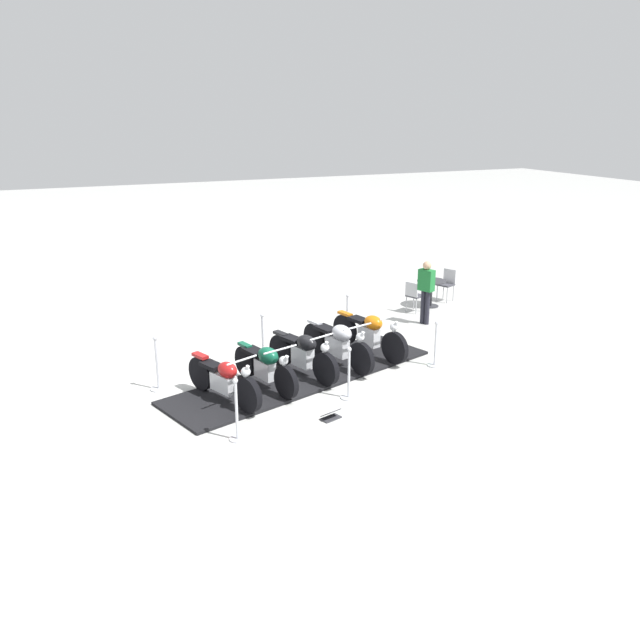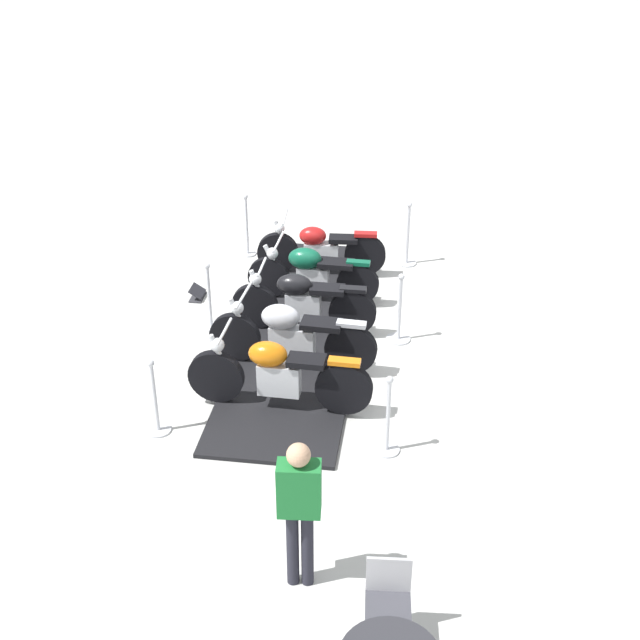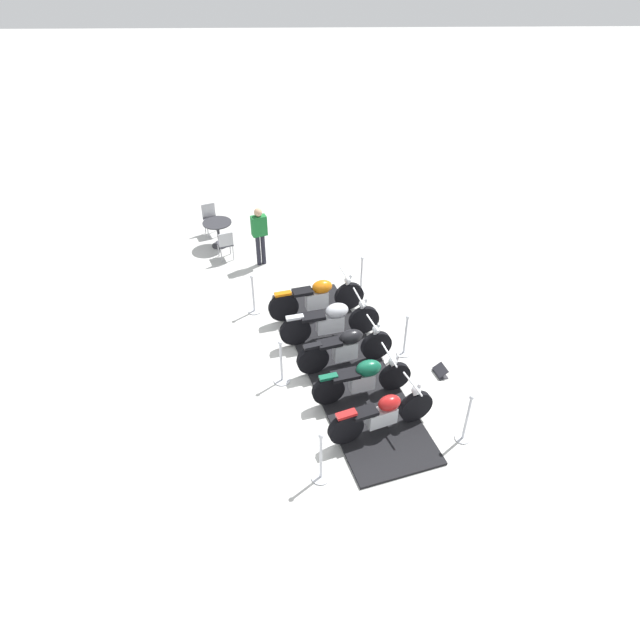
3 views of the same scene
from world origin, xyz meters
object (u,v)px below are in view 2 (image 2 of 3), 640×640
at_px(stanchion_left_front, 407,245).
at_px(stanchion_left_rear, 387,427).
at_px(motorcycle_forest, 311,272).
at_px(info_placard, 198,295).
at_px(stanchion_right_mid, 210,306).
at_px(stanchion_right_front, 247,233).
at_px(motorcycle_maroon, 320,248).
at_px(motorcycle_chrome, 290,334).
at_px(motorcycle_black, 301,301).
at_px(stanchion_right_rear, 156,408).
at_px(motorcycle_copper, 277,373).
at_px(cafe_chair_across_table, 388,598).
at_px(bystander_person, 299,503).
at_px(stanchion_left_mid, 399,321).

xyz_separation_m(stanchion_left_front, stanchion_left_rear, (4.95, 1.50, -0.01)).
bearing_deg(motorcycle_forest, info_placard, 4.87).
height_order(stanchion_right_mid, stanchion_right_front, stanchion_right_front).
relative_size(motorcycle_maroon, stanchion_right_front, 1.81).
distance_m(motorcycle_chrome, stanchion_left_front, 3.84).
bearing_deg(motorcycle_black, info_placard, -25.89).
bearing_deg(stanchion_right_rear, motorcycle_maroon, -179.97).
relative_size(motorcycle_black, motorcycle_copper, 0.90).
distance_m(motorcycle_chrome, cafe_chair_across_table, 4.59).
relative_size(motorcycle_chrome, bystander_person, 1.36).
relative_size(stanchion_left_front, stanchion_left_mid, 1.05).
bearing_deg(motorcycle_black, stanchion_right_mid, -0.49).
bearing_deg(motorcycle_forest, motorcycle_black, 91.60).
xyz_separation_m(cafe_chair_across_table, bystander_person, (-0.27, -0.99, 0.49)).
xyz_separation_m(stanchion_right_front, info_placard, (1.78, 0.07, -0.35)).
height_order(motorcycle_maroon, stanchion_left_rear, motorcycle_maroon).
bearing_deg(stanchion_left_rear, bystander_person, -1.09).
bearing_deg(motorcycle_maroon, stanchion_right_rear, 69.08).
height_order(motorcycle_copper, stanchion_right_mid, motorcycle_copper).
xyz_separation_m(motorcycle_forest, info_placard, (0.63, -1.71, -0.48)).
distance_m(motorcycle_maroon, bystander_person, 6.72).
bearing_deg(stanchion_right_rear, bystander_person, 61.54).
bearing_deg(cafe_chair_across_table, motorcycle_maroon, -171.86).
bearing_deg(motorcycle_maroon, stanchion_right_mid, 50.68).
bearing_deg(stanchion_left_rear, stanchion_left_front, -163.10).
bearing_deg(motorcycle_forest, cafe_chair_across_table, 105.89).
bearing_deg(stanchion_left_mid, stanchion_right_rear, -30.35).
relative_size(motorcycle_forest, stanchion_left_rear, 1.92).
relative_size(motorcycle_forest, bystander_person, 1.21).
bearing_deg(motorcycle_chrome, stanchion_left_rear, 134.87).
bearing_deg(stanchion_right_front, cafe_chair_across_table, 37.64).
bearing_deg(bystander_person, motorcycle_forest, 2.46).
xyz_separation_m(stanchion_right_front, cafe_chair_across_table, (6.65, 5.13, 0.10)).
bearing_deg(stanchion_right_front, motorcycle_maroon, 81.72).
bearing_deg(stanchion_left_rear, stanchion_right_mid, -115.84).
xyz_separation_m(stanchion_left_rear, bystander_person, (2.24, -0.04, 0.65)).
relative_size(motorcycle_maroon, stanchion_left_rear, 1.94).
height_order(motorcycle_black, info_placard, motorcycle_black).
bearing_deg(motorcycle_black, motorcycle_forest, -90.35).
relative_size(motorcycle_maroon, bystander_person, 1.22).
distance_m(motorcycle_maroon, info_placard, 2.16).
xyz_separation_m(motorcycle_forest, motorcycle_copper, (2.79, 0.85, 0.01)).
height_order(stanchion_left_mid, cafe_chair_across_table, stanchion_left_mid).
bearing_deg(motorcycle_copper, stanchion_right_mid, -53.26).
relative_size(motorcycle_forest, motorcycle_copper, 0.88).
bearing_deg(motorcycle_forest, stanchion_right_front, -48.22).
bearing_deg(stanchion_right_front, stanchion_left_front, 106.90).
bearing_deg(info_placard, motorcycle_black, -115.41).
bearing_deg(bystander_person, stanchion_left_front, -10.33).
bearing_deg(stanchion_right_rear, motorcycle_black, 168.96).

